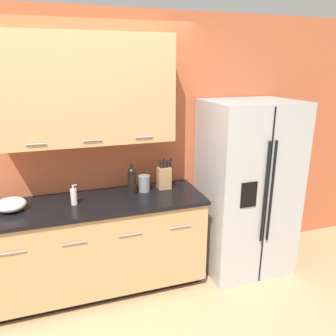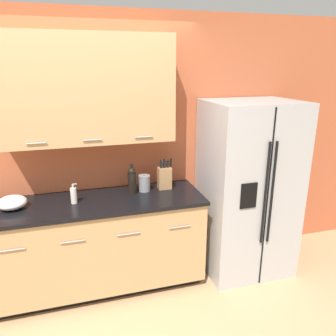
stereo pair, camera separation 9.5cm
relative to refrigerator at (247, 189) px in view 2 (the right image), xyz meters
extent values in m
cube|color=#BC5B38|center=(-1.73, 0.40, 0.41)|extent=(10.00, 0.05, 2.60)
cube|color=tan|center=(-1.52, 0.21, 1.01)|extent=(1.51, 0.32, 0.94)
cylinder|color=#99999E|center=(-1.97, 0.04, 0.60)|extent=(0.16, 0.01, 0.01)
cylinder|color=#99999E|center=(-1.52, 0.04, 0.60)|extent=(0.16, 0.01, 0.01)
cylinder|color=#99999E|center=(-1.07, 0.04, 0.60)|extent=(0.16, 0.01, 0.01)
cube|color=black|center=(-1.52, 0.09, -0.85)|extent=(1.91, 0.54, 0.09)
cube|color=tan|center=(-1.52, 0.05, -0.40)|extent=(1.95, 0.62, 0.80)
cube|color=black|center=(-1.52, 0.04, 0.01)|extent=(1.97, 0.64, 0.03)
cylinder|color=#99999E|center=(-2.22, -0.27, -0.18)|extent=(0.20, 0.01, 0.01)
cylinder|color=#99999E|center=(-1.75, -0.27, -0.18)|extent=(0.20, 0.01, 0.01)
cylinder|color=#99999E|center=(-1.29, -0.27, -0.18)|extent=(0.20, 0.01, 0.01)
cylinder|color=#99999E|center=(-0.82, -0.27, -0.18)|extent=(0.20, 0.01, 0.01)
cube|color=#B2B2B5|center=(0.00, 0.00, 0.00)|extent=(0.88, 0.72, 1.79)
cube|color=black|center=(0.00, -0.37, 0.00)|extent=(0.01, 0.01, 1.75)
cylinder|color=black|center=(-0.03, -0.38, 0.09)|extent=(0.02, 0.02, 0.98)
cylinder|color=black|center=(0.04, -0.38, 0.09)|extent=(0.02, 0.02, 0.98)
cube|color=black|center=(-0.20, -0.37, 0.09)|extent=(0.16, 0.01, 0.24)
cube|color=#A87A4C|center=(-0.84, 0.17, 0.14)|extent=(0.13, 0.10, 0.22)
cylinder|color=black|center=(-0.87, 0.19, 0.29)|extent=(0.01, 0.03, 0.08)
cylinder|color=black|center=(-0.87, 0.16, 0.29)|extent=(0.02, 0.03, 0.08)
cylinder|color=black|center=(-0.84, 0.19, 0.29)|extent=(0.02, 0.03, 0.09)
cylinder|color=black|center=(-0.84, 0.16, 0.29)|extent=(0.02, 0.04, 0.08)
cylinder|color=black|center=(-0.80, 0.19, 0.28)|extent=(0.02, 0.03, 0.07)
cylinder|color=black|center=(-0.80, 0.16, 0.29)|extent=(0.02, 0.04, 0.08)
cylinder|color=black|center=(-0.77, 0.19, 0.29)|extent=(0.02, 0.04, 0.09)
cylinder|color=black|center=(-1.17, 0.13, 0.13)|extent=(0.08, 0.08, 0.20)
sphere|color=black|center=(-1.17, 0.13, 0.25)|extent=(0.08, 0.08, 0.08)
cylinder|color=black|center=(-1.17, 0.13, 0.27)|extent=(0.03, 0.03, 0.07)
cylinder|color=black|center=(-1.17, 0.13, 0.31)|extent=(0.03, 0.03, 0.02)
cylinder|color=silver|center=(-1.72, 0.04, 0.10)|extent=(0.06, 0.06, 0.15)
cylinder|color=#B2B2B5|center=(-1.72, 0.04, 0.19)|extent=(0.02, 0.02, 0.04)
cylinder|color=#B2B2B5|center=(-1.70, 0.04, 0.21)|extent=(0.03, 0.01, 0.01)
cylinder|color=gray|center=(-1.05, 0.16, 0.10)|extent=(0.11, 0.11, 0.15)
cylinder|color=gray|center=(-1.05, 0.16, 0.18)|extent=(0.12, 0.12, 0.01)
sphere|color=gray|center=(-1.05, 0.16, 0.20)|extent=(0.02, 0.02, 0.02)
ellipsoid|color=white|center=(-2.23, 0.07, 0.09)|extent=(0.25, 0.25, 0.11)
camera|label=1|loc=(-1.75, -2.77, 1.21)|focal=35.00mm
camera|label=2|loc=(-1.66, -2.80, 1.21)|focal=35.00mm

